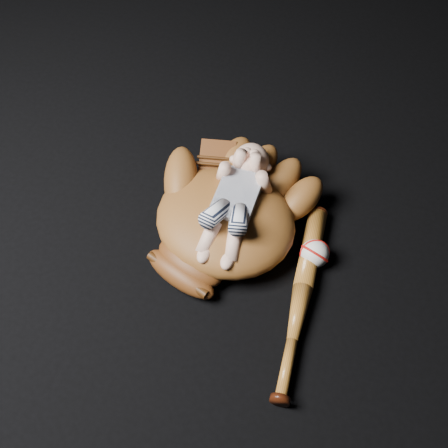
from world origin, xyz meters
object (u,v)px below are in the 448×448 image
object	(u,v)px
baseball_glove	(225,216)
baseball	(315,254)
newborn_baby	(234,202)
baseball_bat	(301,299)

from	to	relation	value
baseball_glove	baseball	bearing A→B (deg)	17.65
baseball	newborn_baby	bearing A→B (deg)	173.37
newborn_baby	baseball	xyz separation A→B (m)	(0.20, -0.02, -0.09)
baseball_glove	baseball	xyz separation A→B (m)	(0.22, -0.02, -0.04)
newborn_baby	baseball	bearing A→B (deg)	-5.47
baseball	baseball_bat	bearing A→B (deg)	-93.10
baseball_glove	newborn_baby	xyz separation A→B (m)	(0.02, 0.01, 0.05)
baseball_glove	newborn_baby	size ratio (longest dim) A/B	1.43
baseball_bat	baseball	xyz separation A→B (m)	(0.01, 0.12, 0.01)
newborn_baby	baseball_bat	bearing A→B (deg)	-34.68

